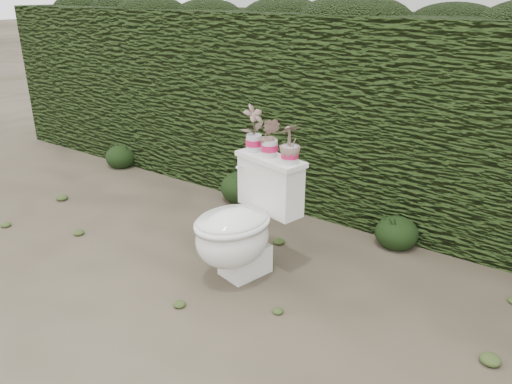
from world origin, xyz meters
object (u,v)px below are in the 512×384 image
Objects in this scene: toilet at (242,226)px; potted_plant_left at (254,129)px; potted_plant_right at (290,145)px; potted_plant_center at (270,138)px.

potted_plant_left is (-0.10, 0.27, 0.57)m from toilet.
potted_plant_right is (0.33, -0.08, -0.03)m from potted_plant_left.
toilet is at bearing -145.01° from potted_plant_left.
toilet is 3.25× the size of potted_plant_center.
potted_plant_center is at bearing 92.45° from toilet.
toilet is at bearing -31.41° from potted_plant_right.
potted_plant_left reaches higher than potted_plant_right.
potted_plant_left is 1.24× the size of potted_plant_right.
potted_plant_center reaches higher than potted_plant_right.
potted_plant_left is 0.16m from potted_plant_center.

